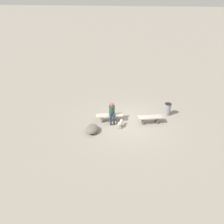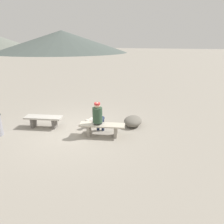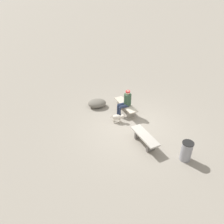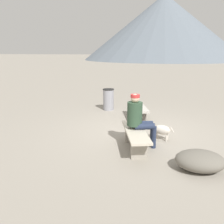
{
  "view_description": "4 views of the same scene",
  "coord_description": "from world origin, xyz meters",
  "views": [
    {
      "loc": [
        -0.43,
        11.58,
        7.37
      ],
      "look_at": [
        1.13,
        -0.21,
        0.57
      ],
      "focal_mm": 34.72,
      "sensor_mm": 36.0,
      "label": 1
    },
    {
      "loc": [
        3.89,
        -6.12,
        3.33
      ],
      "look_at": [
        1.34,
        0.85,
        0.66
      ],
      "focal_mm": 31.4,
      "sensor_mm": 36.0,
      "label": 2
    },
    {
      "loc": [
        -7.83,
        2.72,
        6.14
      ],
      "look_at": [
        0.63,
        0.83,
        0.52
      ],
      "focal_mm": 35.47,
      "sensor_mm": 36.0,
      "label": 3
    },
    {
      "loc": [
        6.69,
        0.34,
        2.3
      ],
      "look_at": [
        -0.66,
        -0.9,
        0.38
      ],
      "focal_mm": 39.26,
      "sensor_mm": 36.0,
      "label": 4
    }
  ],
  "objects": [
    {
      "name": "dog",
      "position": [
        0.51,
        0.56,
        0.27
      ],
      "size": [
        0.35,
        0.67,
        0.41
      ],
      "rotation": [
        0.0,
        0.0,
        4.45
      ],
      "color": "beige",
      "rests_on": "ground"
    },
    {
      "name": "seated_person",
      "position": [
        1.09,
        0.03,
        0.75
      ],
      "size": [
        0.43,
        0.7,
        1.29
      ],
      "rotation": [
        0.0,
        0.0,
        0.19
      ],
      "color": "#2D4733",
      "rests_on": "ground"
    },
    {
      "name": "bench_left",
      "position": [
        -1.28,
        -0.12,
        0.34
      ],
      "size": [
        1.58,
        0.8,
        0.47
      ],
      "rotation": [
        0.0,
        0.0,
        0.24
      ],
      "color": "#605B56",
      "rests_on": "ground"
    },
    {
      "name": "distant_peak_2",
      "position": [
        -35.1,
        52.49,
        3.44
      ],
      "size": [
        42.87,
        42.87,
        6.89
      ],
      "primitive_type": "cone",
      "color": "#4C5651",
      "rests_on": "ground"
    },
    {
      "name": "boulder",
      "position": [
        2.11,
        1.3,
        0.2
      ],
      "size": [
        0.73,
        0.95,
        0.4
      ],
      "primitive_type": "ellipsoid",
      "rotation": [
        0.0,
        0.0,
        1.57
      ],
      "color": "#6B665B",
      "rests_on": "ground"
    },
    {
      "name": "bench_right",
      "position": [
        1.27,
        -0.02,
        0.33
      ],
      "size": [
        1.73,
        0.83,
        0.46
      ],
      "rotation": [
        0.0,
        0.0,
        0.24
      ],
      "color": "gray",
      "rests_on": "ground"
    },
    {
      "name": "ground",
      "position": [
        0.0,
        0.0,
        -0.03
      ],
      "size": [
        210.0,
        210.0,
        0.06
      ],
      "primitive_type": "cube",
      "color": "gray"
    }
  ]
}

